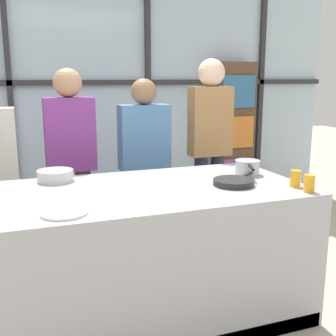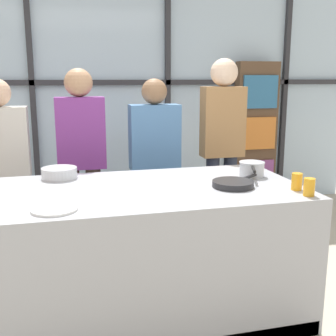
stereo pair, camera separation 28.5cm
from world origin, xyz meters
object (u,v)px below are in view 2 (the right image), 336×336
object	(u,v)px
spectator_far_right	(222,140)
juice_glass_far	(297,182)
spectator_far_left	(3,165)
juice_glass_near	(309,187)
spectator_center_right	(155,158)
frying_pan	(234,183)
spectator_center_left	(82,153)
mixing_bowl	(59,173)
saucepan	(252,169)
white_plate	(54,209)

from	to	relation	value
spectator_far_right	juice_glass_far	size ratio (longest dim) A/B	16.22
spectator_far_right	juice_glass_far	world-z (taller)	spectator_far_right
spectator_far_left	juice_glass_near	xyz separation A→B (m)	(1.92, -1.43, 0.05)
spectator_center_right	frying_pan	distance (m)	1.15
spectator_center_left	juice_glass_far	xyz separation A→B (m)	(1.28, -1.29, -0.01)
spectator_far_right	mixing_bowl	size ratio (longest dim) A/B	7.12
spectator_far_left	mixing_bowl	world-z (taller)	spectator_far_left
spectator_far_right	saucepan	xyz separation A→B (m)	(-0.11, -0.87, -0.08)
spectator_center_right	mixing_bowl	xyz separation A→B (m)	(-0.82, -0.59, 0.04)
spectator_far_right	white_plate	bearing A→B (deg)	42.20
white_plate	juice_glass_near	bearing A→B (deg)	-2.99
spectator_center_left	saucepan	size ratio (longest dim) A/B	5.13
spectator_far_left	juice_glass_near	world-z (taller)	spectator_far_left
saucepan	spectator_center_right	bearing A→B (deg)	121.22
frying_pan	juice_glass_near	world-z (taller)	juice_glass_near
spectator_far_left	juice_glass_near	bearing A→B (deg)	143.42
spectator_far_left	white_plate	world-z (taller)	spectator_far_left
spectator_center_right	saucepan	xyz separation A→B (m)	(0.53, -0.87, 0.06)
spectator_far_right	mixing_bowl	distance (m)	1.58
spectator_far_left	spectator_center_right	xyz separation A→B (m)	(1.28, 0.00, -0.00)
spectator_center_left	spectator_center_right	size ratio (longest dim) A/B	1.05
spectator_far_right	juice_glass_far	xyz separation A→B (m)	(0.01, -1.29, -0.09)
mixing_bowl	juice_glass_far	xyz separation A→B (m)	(1.47, -0.69, 0.01)
spectator_center_right	mixing_bowl	world-z (taller)	spectator_center_right
spectator_far_left	frying_pan	distance (m)	1.92
juice_glass_near	white_plate	bearing A→B (deg)	177.01
juice_glass_near	spectator_center_right	bearing A→B (deg)	114.33
spectator_center_right	juice_glass_near	bearing A→B (deg)	114.33
spectator_far_left	spectator_far_right	distance (m)	1.92
juice_glass_near	juice_glass_far	bearing A→B (deg)	90.00
saucepan	spectator_center_left	bearing A→B (deg)	143.23
frying_pan	saucepan	world-z (taller)	saucepan
spectator_center_right	juice_glass_near	world-z (taller)	spectator_center_right
saucepan	juice_glass_far	bearing A→B (deg)	-74.32
frying_pan	juice_glass_near	size ratio (longest dim) A/B	3.96
spectator_far_right	frying_pan	xyz separation A→B (m)	(-0.35, -1.11, -0.12)
spectator_center_left	spectator_far_right	size ratio (longest dim) A/B	0.95
mixing_bowl	frying_pan	bearing A→B (deg)	-25.21
frying_pan	saucepan	size ratio (longest dim) A/B	1.32
frying_pan	mixing_bowl	bearing A→B (deg)	154.79
white_plate	juice_glass_far	world-z (taller)	juice_glass_far
white_plate	spectator_center_left	bearing A→B (deg)	81.14
frying_pan	mixing_bowl	distance (m)	1.23
spectator_center_left	mixing_bowl	size ratio (longest dim) A/B	6.75
spectator_far_left	frying_pan	size ratio (longest dim) A/B	3.69
frying_pan	spectator_far_left	bearing A→B (deg)	144.50
frying_pan	white_plate	world-z (taller)	frying_pan
white_plate	frying_pan	bearing A→B (deg)	11.62
spectator_far_left	frying_pan	bearing A→B (deg)	144.50
mixing_bowl	juice_glass_near	world-z (taller)	juice_glass_near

